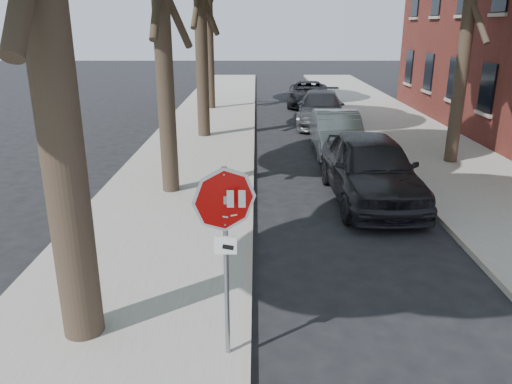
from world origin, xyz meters
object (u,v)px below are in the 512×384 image
(car_d, at_px, (308,94))
(stop_sign, at_px, (225,228))
(car_c, at_px, (321,108))
(car_a, at_px, (371,168))
(car_b, at_px, (337,133))

(car_d, bearing_deg, stop_sign, -92.69)
(stop_sign, relative_size, car_c, 0.51)
(car_a, distance_m, car_d, 15.93)
(stop_sign, bearing_deg, car_b, 74.47)
(car_c, relative_size, car_d, 1.06)
(stop_sign, bearing_deg, car_a, 63.29)
(stop_sign, height_order, car_b, stop_sign)
(stop_sign, height_order, car_d, stop_sign)
(car_a, height_order, car_b, car_a)
(car_a, relative_size, car_c, 0.99)
(car_c, bearing_deg, stop_sign, -94.39)
(car_a, relative_size, car_d, 1.05)
(car_d, bearing_deg, car_a, -84.34)
(stop_sign, relative_size, car_d, 0.54)
(car_a, distance_m, car_c, 10.34)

